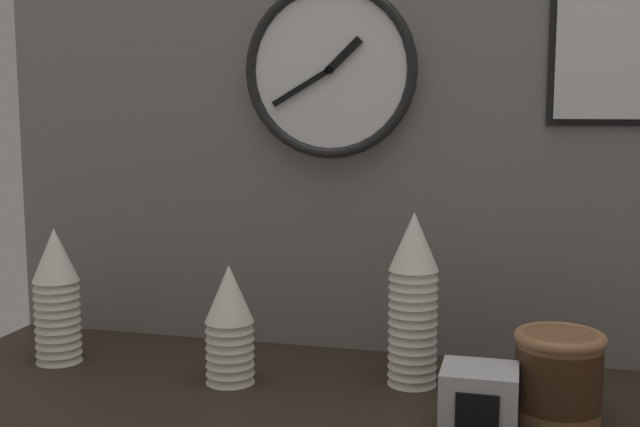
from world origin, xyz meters
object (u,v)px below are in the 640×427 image
(cup_stack_center_left, at_px, (230,324))
(cup_stack_center_right, at_px, (413,299))
(napkin_dispenser, at_px, (479,400))
(wall_clock, at_px, (330,70))
(cup_stack_far_left, at_px, (57,295))
(bowl_stack_right, at_px, (559,374))

(cup_stack_center_left, relative_size, cup_stack_center_right, 0.69)
(cup_stack_center_left, distance_m, napkin_dispenser, 0.44)
(cup_stack_center_left, bearing_deg, wall_clock, 60.60)
(cup_stack_far_left, relative_size, cup_stack_center_left, 1.22)
(bowl_stack_right, bearing_deg, napkin_dispenser, -147.92)
(cup_stack_center_right, distance_m, napkin_dispenser, 0.23)
(cup_stack_center_right, bearing_deg, cup_stack_far_left, -176.43)
(bowl_stack_right, relative_size, napkin_dispenser, 1.24)
(bowl_stack_right, bearing_deg, cup_stack_center_right, 155.90)
(cup_stack_center_right, bearing_deg, wall_clock, 140.19)
(wall_clock, distance_m, napkin_dispenser, 0.65)
(cup_stack_center_right, relative_size, napkin_dispenser, 2.69)
(cup_stack_center_left, xyz_separation_m, bowl_stack_right, (0.53, -0.04, -0.03))
(bowl_stack_right, bearing_deg, cup_stack_center_left, 176.12)
(cup_stack_far_left, bearing_deg, cup_stack_center_left, -4.55)
(wall_clock, bearing_deg, cup_stack_far_left, -157.92)
(cup_stack_far_left, height_order, napkin_dispenser, cup_stack_far_left)
(cup_stack_center_left, xyz_separation_m, wall_clock, (0.12, 0.22, 0.43))
(cup_stack_far_left, bearing_deg, wall_clock, 22.08)
(cup_stack_far_left, xyz_separation_m, cup_stack_center_left, (0.34, -0.03, -0.02))
(cup_stack_center_left, distance_m, wall_clock, 0.50)
(cup_stack_center_right, relative_size, bowl_stack_right, 2.16)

